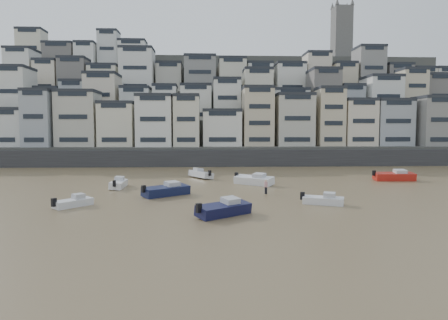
{
  "coord_description": "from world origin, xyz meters",
  "views": [
    {
      "loc": [
        7.63,
        -19.29,
        7.75
      ],
      "look_at": [
        9.92,
        30.0,
        4.0
      ],
      "focal_mm": 32.0,
      "sensor_mm": 36.0,
      "label": 1
    }
  ],
  "objects_px": {
    "boat_g": "(394,175)",
    "boat_j": "(73,201)",
    "boat_f": "(119,182)",
    "boat_e": "(254,179)",
    "boat_c": "(166,189)",
    "boat_a": "(224,207)",
    "boat_h": "(201,173)",
    "person_pink": "(266,187)",
    "boat_b": "(323,199)"
  },
  "relations": [
    {
      "from": "boat_g",
      "to": "boat_j",
      "type": "bearing_deg",
      "value": -154.91
    },
    {
      "from": "boat_g",
      "to": "boat_f",
      "type": "bearing_deg",
      "value": -171.01
    },
    {
      "from": "boat_e",
      "to": "boat_c",
      "type": "height_order",
      "value": "boat_c"
    },
    {
      "from": "boat_e",
      "to": "boat_g",
      "type": "height_order",
      "value": "boat_g"
    },
    {
      "from": "boat_e",
      "to": "boat_c",
      "type": "bearing_deg",
      "value": -103.67
    },
    {
      "from": "boat_c",
      "to": "boat_g",
      "type": "relative_size",
      "value": 0.95
    },
    {
      "from": "boat_a",
      "to": "boat_h",
      "type": "relative_size",
      "value": 1.02
    },
    {
      "from": "boat_j",
      "to": "boat_c",
      "type": "bearing_deg",
      "value": -13.93
    },
    {
      "from": "boat_c",
      "to": "boat_a",
      "type": "xyz_separation_m",
      "value": [
        6.26,
        -11.25,
        -0.06
      ]
    },
    {
      "from": "boat_h",
      "to": "person_pink",
      "type": "height_order",
      "value": "person_pink"
    },
    {
      "from": "boat_h",
      "to": "boat_g",
      "type": "bearing_deg",
      "value": -130.03
    },
    {
      "from": "boat_j",
      "to": "boat_f",
      "type": "bearing_deg",
      "value": 32.91
    },
    {
      "from": "boat_g",
      "to": "person_pink",
      "type": "relative_size",
      "value": 3.81
    },
    {
      "from": "boat_c",
      "to": "person_pink",
      "type": "relative_size",
      "value": 3.62
    },
    {
      "from": "boat_e",
      "to": "boat_a",
      "type": "relative_size",
      "value": 1.07
    },
    {
      "from": "boat_a",
      "to": "boat_g",
      "type": "distance_m",
      "value": 36.03
    },
    {
      "from": "boat_g",
      "to": "boat_e",
      "type": "bearing_deg",
      "value": -169.73
    },
    {
      "from": "boat_a",
      "to": "person_pink",
      "type": "xyz_separation_m",
      "value": [
        5.66,
        12.14,
        0.07
      ]
    },
    {
      "from": "boat_e",
      "to": "boat_j",
      "type": "relative_size",
      "value": 1.45
    },
    {
      "from": "boat_a",
      "to": "person_pink",
      "type": "distance_m",
      "value": 13.4
    },
    {
      "from": "boat_c",
      "to": "boat_h",
      "type": "height_order",
      "value": "boat_c"
    },
    {
      "from": "boat_c",
      "to": "boat_g",
      "type": "bearing_deg",
      "value": -17.72
    },
    {
      "from": "boat_b",
      "to": "boat_h",
      "type": "bearing_deg",
      "value": 141.21
    },
    {
      "from": "boat_j",
      "to": "boat_g",
      "type": "bearing_deg",
      "value": -25.72
    },
    {
      "from": "boat_e",
      "to": "boat_g",
      "type": "xyz_separation_m",
      "value": [
        21.93,
        3.56,
        0.05
      ]
    },
    {
      "from": "boat_f",
      "to": "person_pink",
      "type": "height_order",
      "value": "person_pink"
    },
    {
      "from": "boat_a",
      "to": "boat_h",
      "type": "xyz_separation_m",
      "value": [
        -2.4,
        28.39,
        -0.01
      ]
    },
    {
      "from": "person_pink",
      "to": "boat_c",
      "type": "bearing_deg",
      "value": -175.72
    },
    {
      "from": "boat_h",
      "to": "boat_c",
      "type": "bearing_deg",
      "value": 136.27
    },
    {
      "from": "boat_b",
      "to": "boat_f",
      "type": "xyz_separation_m",
      "value": [
        -23.83,
        13.11,
        0.12
      ]
    },
    {
      "from": "boat_e",
      "to": "boat_b",
      "type": "height_order",
      "value": "boat_e"
    },
    {
      "from": "boat_b",
      "to": "boat_c",
      "type": "relative_size",
      "value": 0.72
    },
    {
      "from": "boat_b",
      "to": "boat_c",
      "type": "distance_m",
      "value": 17.95
    },
    {
      "from": "boat_g",
      "to": "person_pink",
      "type": "height_order",
      "value": "boat_g"
    },
    {
      "from": "boat_e",
      "to": "boat_b",
      "type": "bearing_deg",
      "value": -32.07
    },
    {
      "from": "boat_j",
      "to": "person_pink",
      "type": "height_order",
      "value": "person_pink"
    },
    {
      "from": "boat_b",
      "to": "boat_c",
      "type": "xyz_separation_m",
      "value": [
        -16.82,
        6.25,
        0.24
      ]
    },
    {
      "from": "boat_b",
      "to": "boat_a",
      "type": "relative_size",
      "value": 0.77
    },
    {
      "from": "boat_g",
      "to": "boat_j",
      "type": "xyz_separation_m",
      "value": [
        -42.07,
        -18.75,
        -0.31
      ]
    },
    {
      "from": "person_pink",
      "to": "boat_g",
      "type": "bearing_deg",
      "value": 28.37
    },
    {
      "from": "boat_b",
      "to": "person_pink",
      "type": "xyz_separation_m",
      "value": [
        -4.9,
        7.15,
        0.25
      ]
    },
    {
      "from": "boat_f",
      "to": "boat_a",
      "type": "height_order",
      "value": "boat_a"
    },
    {
      "from": "boat_j",
      "to": "boat_h",
      "type": "xyz_separation_m",
      "value": [
        12.56,
        23.42,
        0.2
      ]
    },
    {
      "from": "boat_a",
      "to": "boat_h",
      "type": "distance_m",
      "value": 28.49
    },
    {
      "from": "boat_b",
      "to": "boat_j",
      "type": "bearing_deg",
      "value": -157.73
    },
    {
      "from": "boat_b",
      "to": "boat_a",
      "type": "xyz_separation_m",
      "value": [
        -10.56,
        -5.0,
        0.19
      ]
    },
    {
      "from": "boat_e",
      "to": "boat_f",
      "type": "bearing_deg",
      "value": -135.22
    },
    {
      "from": "boat_b",
      "to": "boat_j",
      "type": "height_order",
      "value": "boat_b"
    },
    {
      "from": "boat_e",
      "to": "person_pink",
      "type": "xyz_separation_m",
      "value": [
        0.49,
        -8.03,
        0.01
      ]
    },
    {
      "from": "boat_c",
      "to": "boat_f",
      "type": "distance_m",
      "value": 9.8
    }
  ]
}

